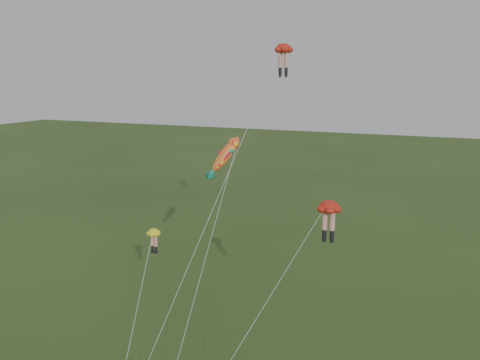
% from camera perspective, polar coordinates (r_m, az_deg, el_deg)
% --- Properties ---
extents(legs_kite_red_high, '(5.88, 14.65, 21.98)m').
position_cam_1_polar(legs_kite_red_high, '(39.66, 4.40, 13.02)').
color(legs_kite_red_high, red).
rests_on(legs_kite_red_high, ground).
extents(legs_kite_red_mid, '(7.38, 4.62, 12.91)m').
position_cam_1_polar(legs_kite_red_mid, '(30.46, 9.24, -3.49)').
color(legs_kite_red_mid, red).
rests_on(legs_kite_red_mid, ground).
extents(legs_kite_yellow, '(2.33, 8.26, 9.66)m').
position_cam_1_polar(legs_kite_yellow, '(36.34, -9.33, -6.40)').
color(legs_kite_yellow, yellow).
rests_on(legs_kite_yellow, ground).
extents(fish_kite, '(2.51, 11.20, 15.73)m').
position_cam_1_polar(fish_kite, '(37.51, -1.56, 2.60)').
color(fish_kite, yellow).
rests_on(fish_kite, ground).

